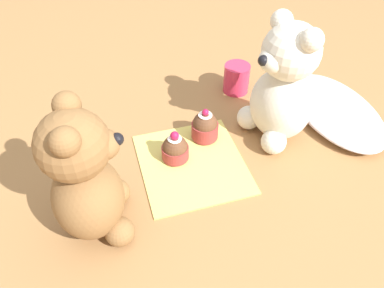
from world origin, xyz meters
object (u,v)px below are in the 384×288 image
(juice_glass, at_px, (236,78))
(cupcake_near_cream_bear, at_px, (205,126))
(teddy_bear_cream, at_px, (282,87))
(cupcake_near_tan_bear, at_px, (175,149))
(teddy_bear_tan, at_px, (86,180))

(juice_glass, bearing_deg, cupcake_near_cream_bear, -41.11)
(teddy_bear_cream, height_order, cupcake_near_tan_bear, teddy_bear_cream)
(juice_glass, bearing_deg, teddy_bear_cream, 7.51)
(teddy_bear_tan, xyz_separation_m, cupcake_near_cream_bear, (-0.16, 0.24, -0.08))
(teddy_bear_cream, xyz_separation_m, cupcake_near_tan_bear, (0.02, -0.23, -0.09))
(cupcake_near_cream_bear, distance_m, juice_glass, 0.20)
(juice_glass, bearing_deg, cupcake_near_tan_bear, -47.16)
(teddy_bear_cream, height_order, teddy_bear_tan, teddy_bear_cream)
(cupcake_near_cream_bear, height_order, cupcake_near_tan_bear, cupcake_near_cream_bear)
(teddy_bear_tan, height_order, cupcake_near_tan_bear, teddy_bear_tan)
(teddy_bear_cream, relative_size, cupcake_near_tan_bear, 3.92)
(cupcake_near_cream_bear, bearing_deg, cupcake_near_tan_bear, -60.82)
(cupcake_near_cream_bear, relative_size, cupcake_near_tan_bear, 1.09)
(cupcake_near_tan_bear, bearing_deg, teddy_bear_cream, 94.29)
(teddy_bear_tan, distance_m, cupcake_near_cream_bear, 0.30)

